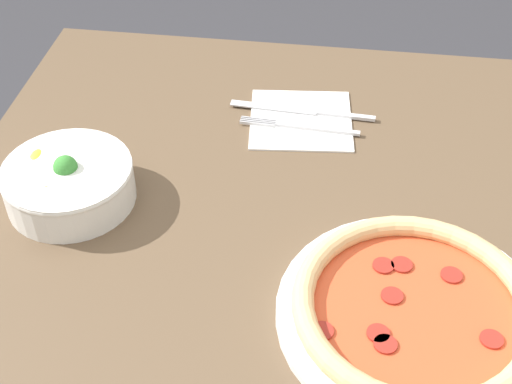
{
  "coord_description": "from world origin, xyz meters",
  "views": [
    {
      "loc": [
        -0.53,
        -0.08,
        1.39
      ],
      "look_at": [
        0.18,
        0.02,
        0.75
      ],
      "focal_mm": 50.0,
      "sensor_mm": 36.0,
      "label": 1
    }
  ],
  "objects_px": {
    "bowl": "(69,181)",
    "fork": "(301,127)",
    "pizza": "(415,309)",
    "knife": "(308,111)"
  },
  "relations": [
    {
      "from": "bowl",
      "to": "fork",
      "type": "distance_m",
      "value": 0.36
    },
    {
      "from": "bowl",
      "to": "fork",
      "type": "relative_size",
      "value": 0.95
    },
    {
      "from": "bowl",
      "to": "knife",
      "type": "relative_size",
      "value": 0.76
    },
    {
      "from": "fork",
      "to": "knife",
      "type": "xyz_separation_m",
      "value": [
        0.04,
        -0.01,
        -0.0
      ]
    },
    {
      "from": "bowl",
      "to": "fork",
      "type": "height_order",
      "value": "bowl"
    },
    {
      "from": "bowl",
      "to": "knife",
      "type": "height_order",
      "value": "bowl"
    },
    {
      "from": "knife",
      "to": "fork",
      "type": "bearing_deg",
      "value": 82.54
    },
    {
      "from": "pizza",
      "to": "knife",
      "type": "distance_m",
      "value": 0.42
    },
    {
      "from": "bowl",
      "to": "knife",
      "type": "bearing_deg",
      "value": -51.06
    },
    {
      "from": "pizza",
      "to": "bowl",
      "type": "distance_m",
      "value": 0.48
    }
  ]
}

